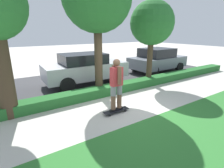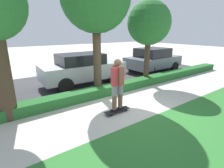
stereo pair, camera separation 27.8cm
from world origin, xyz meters
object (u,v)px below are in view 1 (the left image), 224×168
(parked_car_middle, at_px, (85,68))
(parked_car_rear, at_px, (157,60))
(skateboard, at_px, (116,111))
(tree_far, at_px, (152,24))
(skater_person, at_px, (116,84))

(parked_car_middle, xyz_separation_m, parked_car_rear, (5.29, 0.01, -0.03))
(skateboard, bearing_deg, parked_car_rear, 31.98)
(parked_car_middle, bearing_deg, tree_far, -30.74)
(skateboard, height_order, parked_car_middle, parked_car_middle)
(skater_person, bearing_deg, tree_far, 29.44)
(parked_car_middle, bearing_deg, skateboard, -97.31)
(skater_person, distance_m, parked_car_middle, 3.72)
(tree_far, height_order, parked_car_middle, tree_far)
(skater_person, xyz_separation_m, tree_far, (3.36, 1.89, 1.96))
(skateboard, relative_size, tree_far, 0.23)
(skater_person, distance_m, tree_far, 4.32)
(skateboard, relative_size, parked_car_middle, 0.22)
(skater_person, relative_size, parked_car_rear, 0.44)
(skateboard, xyz_separation_m, skater_person, (0.00, 0.00, 0.94))
(parked_car_rear, bearing_deg, parked_car_middle, 177.98)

